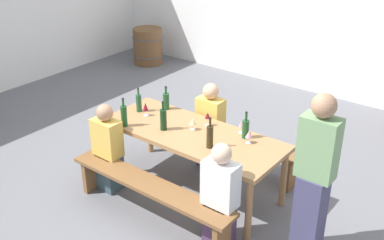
# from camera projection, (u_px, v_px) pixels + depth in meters

# --- Properties ---
(ground_plane) EXTENTS (24.00, 24.00, 0.00)m
(ground_plane) POSITION_uv_depth(u_px,v_px,m) (192.00, 188.00, 5.54)
(ground_plane) COLOR slate
(back_wall) EXTENTS (14.00, 0.20, 3.20)m
(back_wall) POSITION_uv_depth(u_px,v_px,m) (335.00, 0.00, 7.49)
(back_wall) COLOR white
(back_wall) RESTS_ON ground
(tasting_table) EXTENTS (2.13, 0.84, 0.75)m
(tasting_table) POSITION_uv_depth(u_px,v_px,m) (192.00, 138.00, 5.24)
(tasting_table) COLOR #9E7247
(tasting_table) RESTS_ON ground
(bench_near) EXTENTS (2.03, 0.30, 0.45)m
(bench_near) POSITION_uv_depth(u_px,v_px,m) (150.00, 191.00, 4.87)
(bench_near) COLOR brown
(bench_near) RESTS_ON ground
(bench_far) EXTENTS (2.03, 0.30, 0.45)m
(bench_far) POSITION_uv_depth(u_px,v_px,m) (227.00, 139.00, 5.89)
(bench_far) COLOR brown
(bench_far) RESTS_ON ground
(wine_bottle_0) EXTENTS (0.07, 0.07, 0.31)m
(wine_bottle_0) POSITION_uv_depth(u_px,v_px,m) (139.00, 103.00, 5.66)
(wine_bottle_0) COLOR #234C2D
(wine_bottle_0) RESTS_ON tasting_table
(wine_bottle_1) EXTENTS (0.07, 0.07, 0.35)m
(wine_bottle_1) POSITION_uv_depth(u_px,v_px,m) (124.00, 116.00, 5.29)
(wine_bottle_1) COLOR #194723
(wine_bottle_1) RESTS_ON tasting_table
(wine_bottle_2) EXTENTS (0.07, 0.07, 0.31)m
(wine_bottle_2) POSITION_uv_depth(u_px,v_px,m) (246.00, 128.00, 5.04)
(wine_bottle_2) COLOR #194723
(wine_bottle_2) RESTS_ON tasting_table
(wine_bottle_3) EXTENTS (0.08, 0.08, 0.30)m
(wine_bottle_3) POSITION_uv_depth(u_px,v_px,m) (166.00, 101.00, 5.72)
(wine_bottle_3) COLOR #194723
(wine_bottle_3) RESTS_ON tasting_table
(wine_bottle_4) EXTENTS (0.07, 0.07, 0.34)m
(wine_bottle_4) POSITION_uv_depth(u_px,v_px,m) (210.00, 136.00, 4.84)
(wine_bottle_4) COLOR #332814
(wine_bottle_4) RESTS_ON tasting_table
(wine_bottle_5) EXTENTS (0.07, 0.07, 0.34)m
(wine_bottle_5) POSITION_uv_depth(u_px,v_px,m) (163.00, 119.00, 5.21)
(wine_bottle_5) COLOR #143319
(wine_bottle_5) RESTS_ON tasting_table
(wine_glass_0) EXTENTS (0.07, 0.07, 0.14)m
(wine_glass_0) POSITION_uv_depth(u_px,v_px,m) (249.00, 135.00, 4.94)
(wine_glass_0) COLOR silver
(wine_glass_0) RESTS_ON tasting_table
(wine_glass_1) EXTENTS (0.06, 0.06, 0.16)m
(wine_glass_1) POSITION_uv_depth(u_px,v_px,m) (208.00, 116.00, 5.30)
(wine_glass_1) COLOR silver
(wine_glass_1) RESTS_ON tasting_table
(wine_glass_2) EXTENTS (0.06, 0.06, 0.17)m
(wine_glass_2) POSITION_uv_depth(u_px,v_px,m) (146.00, 107.00, 5.54)
(wine_glass_2) COLOR silver
(wine_glass_2) RESTS_ON tasting_table
(wine_glass_3) EXTENTS (0.06, 0.06, 0.16)m
(wine_glass_3) POSITION_uv_depth(u_px,v_px,m) (242.00, 124.00, 5.14)
(wine_glass_3) COLOR silver
(wine_glass_3) RESTS_ON tasting_table
(wine_glass_4) EXTENTS (0.08, 0.08, 0.14)m
(wine_glass_4) POSITION_uv_depth(u_px,v_px,m) (193.00, 122.00, 5.22)
(wine_glass_4) COLOR silver
(wine_glass_4) RESTS_ON tasting_table
(seated_guest_near_0) EXTENTS (0.33, 0.24, 1.07)m
(seated_guest_near_0) POSITION_uv_depth(u_px,v_px,m) (108.00, 150.00, 5.33)
(seated_guest_near_0) COLOR #384E55
(seated_guest_near_0) RESTS_ON ground
(seated_guest_near_1) EXTENTS (0.34, 0.24, 1.11)m
(seated_guest_near_1) POSITION_uv_depth(u_px,v_px,m) (220.00, 197.00, 4.47)
(seated_guest_near_1) COLOR #4C3453
(seated_guest_near_1) RESTS_ON ground
(seated_guest_far_0) EXTENTS (0.33, 0.24, 1.11)m
(seated_guest_far_0) POSITION_uv_depth(u_px,v_px,m) (210.00, 127.00, 5.79)
(seated_guest_far_0) COLOR navy
(seated_guest_far_0) RESTS_ON ground
(standing_host) EXTENTS (0.34, 0.24, 1.67)m
(standing_host) POSITION_uv_depth(u_px,v_px,m) (314.00, 180.00, 4.21)
(standing_host) COLOR #3F3D5D
(standing_host) RESTS_ON ground
(wine_barrel) EXTENTS (0.62, 0.62, 0.72)m
(wine_barrel) POSITION_uv_depth(u_px,v_px,m) (148.00, 46.00, 9.45)
(wine_barrel) COLOR brown
(wine_barrel) RESTS_ON ground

